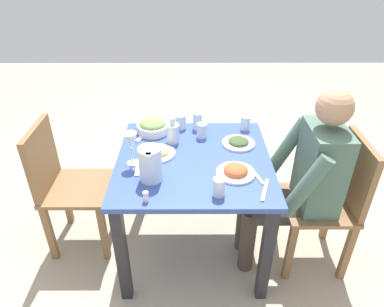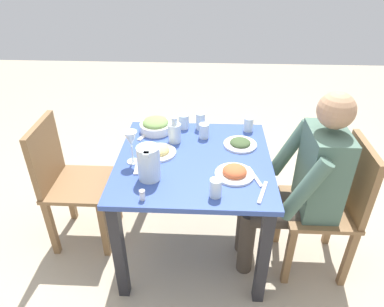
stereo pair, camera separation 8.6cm
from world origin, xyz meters
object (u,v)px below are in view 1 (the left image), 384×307
Objects in this scene: dining_table at (194,175)px; water_glass_far_right at (197,121)px; plate_fries at (158,152)px; wine_glass at (131,142)px; chair_far at (63,181)px; water_glass_near_left at (219,187)px; salt_shaker at (146,196)px; salad_bowl at (153,126)px; water_glass_near_right at (202,131)px; plate_rice_curry at (236,171)px; water_pitcher at (150,164)px; diner_near at (302,177)px; oil_carafe at (173,134)px; water_glass_far_left at (181,122)px; water_glass_center at (245,123)px; plate_dolmas at (239,142)px; chair_near at (333,197)px.

water_glass_far_right reaches higher than dining_table.
wine_glass is (-0.10, 0.13, 0.12)m from plate_fries.
chair_far reaches higher than plate_fries.
water_glass_far_right reaches higher than water_glass_near_left.
water_glass_near_left is 0.36m from salt_shaker.
wine_glass reaches higher than plate_fries.
salad_bowl is at bearing 11.11° from plate_fries.
salt_shaker is at bearing 155.58° from water_glass_near_right.
water_pitcher is at bearing 95.50° from plate_rice_curry.
diner_near is 5.53× the size of plate_rice_curry.
oil_carafe is 3.05× the size of salt_shaker.
salad_bowl is 0.28m from plate_fries.
dining_table is at bearing 54.85° from plate_rice_curry.
water_glass_far_right is 0.11m from water_glass_far_left.
chair_far is 0.61m from wine_glass.
water_pitcher is 0.93× the size of plate_fries.
dining_table is at bearing 19.87° from water_glass_near_left.
diner_near is 21.67× the size of salt_shaker.
water_glass_center is at bearing -12.85° from plate_rice_curry.
water_glass_far_left is 0.48× the size of wine_glass.
chair_far is 9.48× the size of water_glass_center.
plate_rice_curry is at bearing -149.94° from water_glass_far_left.
dining_table is at bearing -80.96° from wine_glass.
wine_glass reaches higher than water_glass_near_left.
plate_rice_curry is at bearing 170.70° from plate_dolmas.
water_glass_far_left is (0.33, -0.13, 0.03)m from plate_fries.
plate_dolmas is 2.08× the size of water_glass_near_left.
water_glass_near_left is (-0.13, -0.35, -0.05)m from water_pitcher.
chair_near is at bearing -74.71° from salt_shaker.
water_glass_near_left reaches higher than salad_bowl.
salad_bowl reaches higher than salt_shaker.
salad_bowl is at bearing 4.16° from water_pitcher.
water_glass_near_left is at bearing -113.27° from chair_far.
water_pitcher is 0.19m from wine_glass.
salt_shaker is (-0.05, 0.36, -0.02)m from water_glass_near_left.
plate_dolmas is (0.25, 0.34, 0.08)m from diner_near.
salt_shaker is at bearing -177.62° from salad_bowl.
plate_dolmas is 0.24m from water_glass_near_right.
dining_table is 7.91× the size of water_glass_far_right.
salt_shaker is (-0.63, 0.29, -0.02)m from water_glass_near_right.
water_glass_center is 0.56× the size of oil_carafe.
water_glass_center is at bearing -92.67° from water_glass_far_left.
salt_shaker is (-0.74, 0.58, -0.02)m from water_glass_center.
wine_glass is (-0.41, 0.69, 0.10)m from water_glass_center.
chair_far is 4.61× the size of water_pitcher.
wine_glass is at bearing 138.65° from water_glass_far_right.
chair_near is at bearing -133.27° from water_glass_center.
plate_fries is (0.24, -0.02, -0.08)m from water_pitcher.
dining_table is at bearing -48.19° from water_pitcher.
chair_near is at bearing -114.96° from plate_dolmas.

